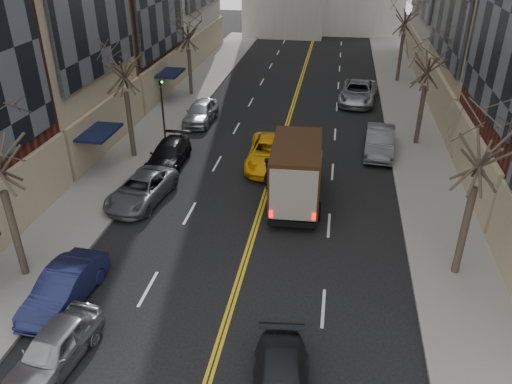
# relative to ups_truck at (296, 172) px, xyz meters

# --- Properties ---
(sidewalk_left) EXTENTS (4.00, 66.00, 0.15)m
(sidewalk_left) POSITION_rel_ups_truck_xyz_m (-10.65, 10.93, -1.68)
(sidewalk_left) COLOR slate
(sidewalk_left) RESTS_ON ground
(sidewalk_right) EXTENTS (4.00, 66.00, 0.15)m
(sidewalk_right) POSITION_rel_ups_truck_xyz_m (7.35, 10.93, -1.68)
(sidewalk_right) COLOR slate
(sidewalk_right) RESTS_ON ground
(tree_lf_mid) EXTENTS (3.20, 3.20, 8.91)m
(tree_lf_mid) POSITION_rel_ups_truck_xyz_m (-10.45, 3.93, 4.84)
(tree_lf_mid) COLOR #382D23
(tree_lf_mid) RESTS_ON sidewalk_left
(tree_lf_far) EXTENTS (3.20, 3.20, 8.12)m
(tree_lf_far) POSITION_rel_ups_truck_xyz_m (-10.45, 16.93, 4.27)
(tree_lf_far) COLOR #382D23
(tree_lf_far) RESTS_ON sidewalk_left
(tree_rt_near) EXTENTS (3.20, 3.20, 8.71)m
(tree_rt_near) POSITION_rel_ups_truck_xyz_m (7.15, -5.07, 4.70)
(tree_rt_near) COLOR #382D23
(tree_rt_near) RESTS_ON sidewalk_right
(tree_rt_mid) EXTENTS (3.20, 3.20, 8.32)m
(tree_rt_mid) POSITION_rel_ups_truck_xyz_m (7.15, 8.93, 4.41)
(tree_rt_mid) COLOR #382D23
(tree_rt_mid) RESTS_ON sidewalk_right
(tree_rt_far) EXTENTS (3.20, 3.20, 9.11)m
(tree_rt_far) POSITION_rel_ups_truck_xyz_m (7.15, 23.93, 4.98)
(tree_rt_far) COLOR #382D23
(tree_rt_far) RESTS_ON sidewalk_right
(traffic_signal) EXTENTS (0.29, 0.26, 4.70)m
(traffic_signal) POSITION_rel_ups_truck_xyz_m (-9.05, 5.92, 1.06)
(traffic_signal) COLOR black
(traffic_signal) RESTS_ON sidewalk_left
(ups_truck) EXTENTS (2.83, 6.47, 3.49)m
(ups_truck) POSITION_rel_ups_truck_xyz_m (0.00, 0.00, 0.00)
(ups_truck) COLOR black
(ups_truck) RESTS_ON ground
(taxi) EXTENTS (2.81, 5.70, 1.56)m
(taxi) POSITION_rel_ups_truck_xyz_m (-1.95, 4.28, -0.98)
(taxi) COLOR #FDB40A
(taxi) RESTS_ON ground
(pedestrian) EXTENTS (0.49, 0.69, 1.80)m
(pedestrian) POSITION_rel_ups_truck_xyz_m (-1.64, 1.33, -0.86)
(pedestrian) COLOR black
(pedestrian) RESTS_ON ground
(parked_lf_a) EXTENTS (2.08, 4.22, 1.38)m
(parked_lf_a) POSITION_rel_ups_truck_xyz_m (-6.75, -12.26, -1.07)
(parked_lf_a) COLOR #919398
(parked_lf_a) RESTS_ON ground
(parked_lf_b) EXTENTS (1.77, 4.44, 1.44)m
(parked_lf_b) POSITION_rel_ups_truck_xyz_m (-7.95, -9.33, -1.04)
(parked_lf_b) COLOR #13183D
(parked_lf_b) RESTS_ON ground
(parked_lf_c) EXTENTS (2.89, 5.21, 1.38)m
(parked_lf_c) POSITION_rel_ups_truck_xyz_m (-7.95, -1.25, -1.07)
(parked_lf_c) COLOR #54565D
(parked_lf_c) RESTS_ON ground
(parked_lf_d) EXTENTS (2.08, 4.85, 1.39)m
(parked_lf_d) POSITION_rel_ups_truck_xyz_m (-7.95, 3.24, -1.06)
(parked_lf_d) COLOR black
(parked_lf_d) RESTS_ON ground
(parked_lf_e) EXTENTS (1.94, 4.67, 1.58)m
(parked_lf_e) POSITION_rel_ups_truck_xyz_m (-7.95, 10.76, -0.97)
(parked_lf_e) COLOR #9D9FA4
(parked_lf_e) RESTS_ON ground
(parked_rt_a) EXTENTS (2.07, 5.06, 1.63)m
(parked_rt_a) POSITION_rel_ups_truck_xyz_m (4.65, 7.13, -0.94)
(parked_rt_a) COLOR #53555C
(parked_rt_a) RESTS_ON ground
(parked_rt_b) EXTENTS (3.38, 6.20, 1.65)m
(parked_rt_b) POSITION_rel_ups_truck_xyz_m (3.45, 17.36, -0.93)
(parked_rt_b) COLOR #A2A5A9
(parked_rt_b) RESTS_ON ground
(parked_rt_c) EXTENTS (2.11, 4.56, 1.29)m
(parked_rt_c) POSITION_rel_ups_truck_xyz_m (3.45, 17.62, -1.11)
(parked_rt_c) COLOR black
(parked_rt_c) RESTS_ON ground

